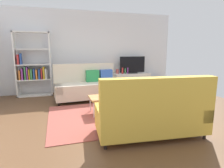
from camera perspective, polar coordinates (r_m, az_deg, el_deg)
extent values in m
plane|color=brown|center=(4.55, 0.24, -9.06)|extent=(7.68, 7.68, 0.00)
cube|color=silver|center=(7.02, -6.56, 9.78)|extent=(6.40, 0.12, 2.90)
cube|color=#9E4C42|center=(4.42, 0.20, -9.59)|extent=(2.90, 2.20, 0.01)
cube|color=beige|center=(5.71, -7.72, -1.79)|extent=(1.95, 0.96, 0.44)
cube|color=beige|center=(5.94, -8.54, 3.55)|extent=(1.91, 0.33, 0.56)
cube|color=beige|center=(5.93, 0.27, -0.15)|extent=(0.26, 0.85, 0.22)
cube|color=beige|center=(5.57, -16.30, -1.27)|extent=(0.26, 0.85, 0.22)
cylinder|color=black|center=(5.72, 1.67, -4.47)|extent=(0.05, 0.05, 0.10)
cylinder|color=black|center=(5.33, -16.02, -5.99)|extent=(0.05, 0.05, 0.10)
cylinder|color=black|center=(6.33, -0.66, -3.00)|extent=(0.05, 0.05, 0.10)
cylinder|color=black|center=(5.98, -16.57, -4.23)|extent=(0.05, 0.05, 0.10)
cube|color=#3359B2|center=(5.96, -1.83, 2.71)|extent=(0.41, 0.17, 0.36)
cube|color=#288C4C|center=(5.83, -6.02, 2.49)|extent=(0.41, 0.17, 0.36)
cube|color=gold|center=(3.44, 11.63, -10.17)|extent=(1.97, 1.02, 0.44)
cube|color=gold|center=(3.02, 14.33, -3.27)|extent=(1.91, 0.38, 0.56)
cube|color=gold|center=(3.18, -2.76, -9.57)|extent=(0.28, 0.86, 0.22)
cube|color=gold|center=(3.81, 23.67, -7.08)|extent=(0.28, 0.86, 0.22)
cylinder|color=black|center=(3.63, -3.85, -13.43)|extent=(0.05, 0.05, 0.10)
cylinder|color=black|center=(4.20, 20.85, -10.73)|extent=(0.05, 0.05, 0.10)
cylinder|color=black|center=(3.03, -2.08, -18.55)|extent=(0.05, 0.05, 0.10)
cylinder|color=black|center=(3.69, 26.57, -14.14)|extent=(0.05, 0.05, 0.10)
cube|color=#288C4C|center=(2.99, 1.01, -5.03)|extent=(0.41, 0.18, 0.36)
cube|color=white|center=(3.12, 9.15, -4.54)|extent=(0.41, 0.18, 0.36)
cube|color=#B7844C|center=(4.50, 0.07, -3.97)|extent=(1.10, 0.56, 0.04)
cylinder|color=silver|center=(4.66, -6.69, -6.22)|extent=(0.02, 0.02, 0.38)
cylinder|color=silver|center=(4.92, 4.89, -5.27)|extent=(0.02, 0.02, 0.38)
cylinder|color=silver|center=(4.23, -5.58, -7.94)|extent=(0.02, 0.02, 0.38)
cylinder|color=silver|center=(4.52, 7.05, -6.76)|extent=(0.02, 0.02, 0.38)
cube|color=silver|center=(7.23, 6.12, 0.81)|extent=(1.40, 0.44, 0.64)
cube|color=black|center=(7.16, 6.24, 3.46)|extent=(0.36, 0.20, 0.04)
cube|color=black|center=(7.13, 6.29, 6.02)|extent=(1.00, 0.05, 0.60)
cube|color=white|center=(6.72, -27.54, 5.24)|extent=(0.04, 0.36, 2.10)
cube|color=white|center=(6.60, -18.44, 5.81)|extent=(0.04, 0.36, 2.10)
cube|color=white|center=(6.65, -23.68, 14.41)|extent=(1.10, 0.36, 0.04)
cube|color=white|center=(6.79, -22.42, -3.14)|extent=(1.10, 0.36, 0.04)
cube|color=white|center=(6.69, -22.73, 1.28)|extent=(1.02, 0.36, 0.03)
cube|color=white|center=(6.64, -23.03, 5.54)|extent=(1.02, 0.36, 0.03)
cube|color=white|center=(6.62, -23.34, 9.85)|extent=(1.02, 0.36, 0.03)
cube|color=orange|center=(6.73, -26.47, 2.51)|extent=(0.04, 0.29, 0.31)
cube|color=purple|center=(6.71, -25.84, 2.74)|extent=(0.05, 0.29, 0.36)
cube|color=#3F8C4C|center=(6.70, -25.12, 3.07)|extent=(0.05, 0.29, 0.42)
cube|color=purple|center=(6.69, -24.60, 3.06)|extent=(0.03, 0.29, 0.41)
cube|color=gold|center=(6.69, -24.07, 2.73)|extent=(0.03, 0.29, 0.33)
cube|color=#3F8C4C|center=(6.68, -23.52, 2.80)|extent=(0.06, 0.29, 0.34)
cube|color=#3359B2|center=(6.67, -22.82, 2.91)|extent=(0.04, 0.29, 0.35)
cube|color=orange|center=(6.66, -22.17, 2.75)|extent=(0.05, 0.29, 0.31)
cube|color=#3359B2|center=(6.65, -21.46, 2.89)|extent=(0.05, 0.29, 0.33)
cube|color=red|center=(6.65, -20.82, 2.99)|extent=(0.04, 0.29, 0.35)
cube|color=gold|center=(6.64, -20.23, 3.26)|extent=(0.05, 0.29, 0.40)
cube|color=silver|center=(6.64, -19.67, 3.04)|extent=(0.05, 0.29, 0.34)
cube|color=red|center=(6.69, -26.82, 6.75)|extent=(0.05, 0.29, 0.31)
cube|color=#3359B2|center=(6.68, -26.26, 6.95)|extent=(0.03, 0.29, 0.35)
cube|color=#4C5666|center=(7.65, 14.01, 0.33)|extent=(0.52, 0.40, 0.44)
cylinder|color=brown|center=(4.52, -0.81, -2.81)|extent=(0.14, 0.14, 0.13)
sphere|color=#2D7233|center=(4.48, -0.81, -0.90)|extent=(0.22, 0.22, 0.22)
cube|color=orange|center=(4.40, -1.90, -3.82)|extent=(0.27, 0.23, 0.03)
cylinder|color=#B24C4C|center=(7.02, 1.65, 3.92)|extent=(0.11, 0.11, 0.17)
cylinder|color=red|center=(6.99, 3.23, 4.14)|extent=(0.06, 0.06, 0.23)
cylinder|color=#3F8C4C|center=(7.03, 4.10, 4.04)|extent=(0.05, 0.05, 0.20)
cylinder|color=purple|center=(7.06, 4.86, 4.14)|extent=(0.05, 0.05, 0.22)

